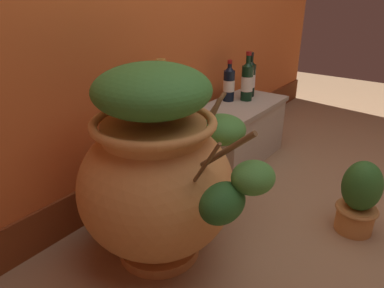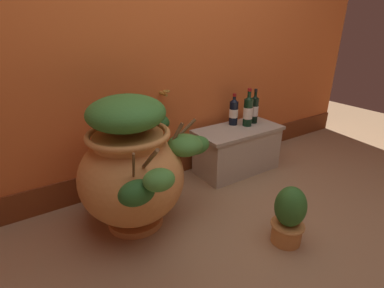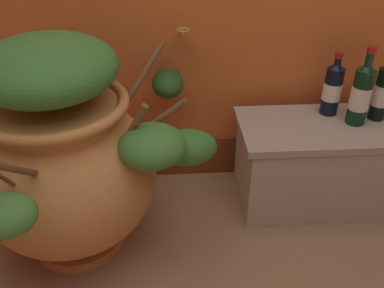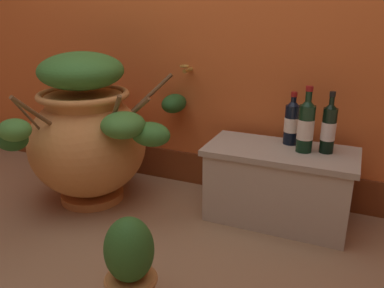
% 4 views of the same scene
% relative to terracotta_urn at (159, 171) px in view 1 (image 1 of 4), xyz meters
% --- Properties ---
extents(ground_plane, '(7.00, 7.00, 0.00)m').
position_rel_terracotta_urn_xyz_m(ground_plane, '(0.55, -0.64, -0.42)').
color(ground_plane, '#9E7A56').
extents(terracotta_urn, '(0.88, 0.98, 0.87)m').
position_rel_terracotta_urn_xyz_m(terracotta_urn, '(0.00, 0.00, 0.00)').
color(terracotta_urn, '#D68E4C').
rests_on(terracotta_urn, ground_plane).
extents(stone_ledge, '(0.77, 0.38, 0.40)m').
position_rel_terracotta_urn_xyz_m(stone_ledge, '(1.05, 0.21, -0.20)').
color(stone_ledge, beige).
rests_on(stone_ledge, ground_plane).
extents(wine_bottle_left, '(0.08, 0.08, 0.33)m').
position_rel_terracotta_urn_xyz_m(wine_bottle_left, '(1.16, 0.22, 0.13)').
color(wine_bottle_left, black).
rests_on(wine_bottle_left, stone_ledge).
extents(wine_bottle_middle, '(0.07, 0.07, 0.31)m').
position_rel_terracotta_urn_xyz_m(wine_bottle_middle, '(1.27, 0.25, 0.12)').
color(wine_bottle_middle, black).
rests_on(wine_bottle_middle, stone_ledge).
extents(wine_bottle_right, '(0.08, 0.08, 0.28)m').
position_rel_terracotta_urn_xyz_m(wine_bottle_right, '(1.08, 0.31, 0.11)').
color(wine_bottle_right, black).
rests_on(wine_bottle_right, stone_ledge).
extents(potted_shrub, '(0.20, 0.20, 0.38)m').
position_rel_terracotta_urn_xyz_m(potted_shrub, '(0.69, -0.67, -0.23)').
color(potted_shrub, '#D68E4C').
rests_on(potted_shrub, ground_plane).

